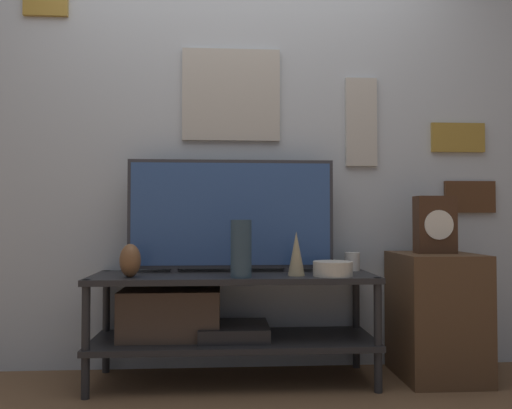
# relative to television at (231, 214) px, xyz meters

# --- Properties ---
(ground_plane) EXTENTS (12.00, 12.00, 0.00)m
(ground_plane) POSITION_rel_television_xyz_m (0.01, -0.38, -0.87)
(ground_plane) COLOR brown
(wall_back) EXTENTS (6.40, 0.08, 2.70)m
(wall_back) POSITION_rel_television_xyz_m (0.02, 0.18, 0.48)
(wall_back) COLOR #B2BCC6
(wall_back) RESTS_ON ground_plane
(media_console) EXTENTS (1.47, 0.47, 0.56)m
(media_console) POSITION_rel_television_xyz_m (-0.12, -0.10, -0.52)
(media_console) COLOR #232326
(media_console) RESTS_ON ground_plane
(television) EXTENTS (1.12, 0.05, 0.61)m
(television) POSITION_rel_television_xyz_m (0.00, 0.00, 0.00)
(television) COLOR #333338
(television) RESTS_ON media_console
(vase_tall_ceramic) EXTENTS (0.10, 0.10, 0.28)m
(vase_tall_ceramic) POSITION_rel_television_xyz_m (0.04, -0.26, -0.17)
(vase_tall_ceramic) COLOR #2D4251
(vase_tall_ceramic) RESTS_ON media_console
(vase_urn_stoneware) EXTENTS (0.10, 0.11, 0.16)m
(vase_urn_stoneware) POSITION_rel_television_xyz_m (-0.50, -0.21, -0.23)
(vase_urn_stoneware) COLOR brown
(vase_urn_stoneware) RESTS_ON media_console
(vase_slim_bronze) EXTENTS (0.09, 0.09, 0.23)m
(vase_slim_bronze) POSITION_rel_television_xyz_m (0.33, -0.19, -0.20)
(vase_slim_bronze) COLOR tan
(vase_slim_bronze) RESTS_ON media_console
(vase_wide_bowl) EXTENTS (0.20, 0.20, 0.07)m
(vase_wide_bowl) POSITION_rel_television_xyz_m (0.51, -0.23, -0.28)
(vase_wide_bowl) COLOR beige
(vase_wide_bowl) RESTS_ON media_console
(candle_jar) EXTENTS (0.08, 0.08, 0.10)m
(candle_jar) POSITION_rel_television_xyz_m (0.68, 0.03, -0.26)
(candle_jar) COLOR silver
(candle_jar) RESTS_ON media_console
(side_table) EXTENTS (0.42, 0.46, 0.66)m
(side_table) POSITION_rel_television_xyz_m (1.10, -0.10, -0.54)
(side_table) COLOR #513823
(side_table) RESTS_ON ground_plane
(mantel_clock) EXTENTS (0.21, 0.11, 0.31)m
(mantel_clock) POSITION_rel_television_xyz_m (1.10, -0.09, -0.06)
(mantel_clock) COLOR #422819
(mantel_clock) RESTS_ON side_table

